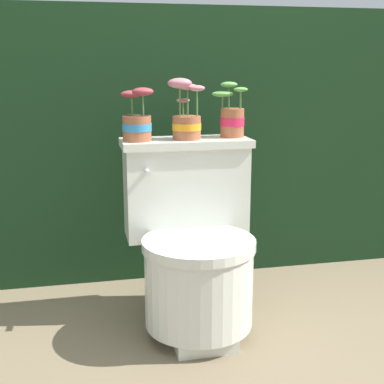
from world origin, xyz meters
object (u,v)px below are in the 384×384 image
(toilet, at_px, (194,246))
(potted_plant_middle, at_px, (232,117))
(potted_plant_left, at_px, (137,122))
(potted_plant_midleft, at_px, (186,117))

(toilet, bearing_deg, potted_plant_middle, 40.40)
(potted_plant_left, xyz_separation_m, potted_plant_middle, (0.39, 0.03, 0.01))
(potted_plant_midleft, xyz_separation_m, potted_plant_middle, (0.19, 0.02, -0.00))
(potted_plant_midleft, distance_m, potted_plant_middle, 0.19)
(toilet, relative_size, potted_plant_middle, 3.30)
(toilet, xyz_separation_m, potted_plant_midleft, (0.00, 0.14, 0.48))
(toilet, height_order, potted_plant_midleft, potted_plant_midleft)
(toilet, relative_size, potted_plant_midleft, 3.07)
(potted_plant_midleft, relative_size, potted_plant_middle, 1.08)
(potted_plant_left, distance_m, potted_plant_middle, 0.39)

